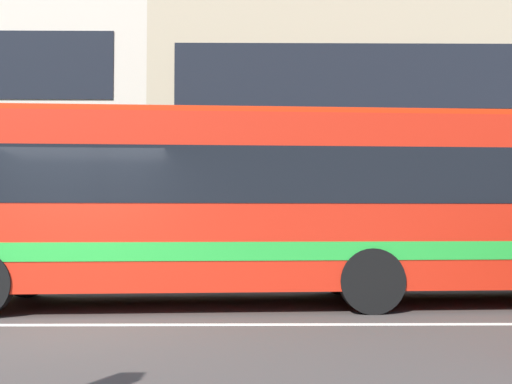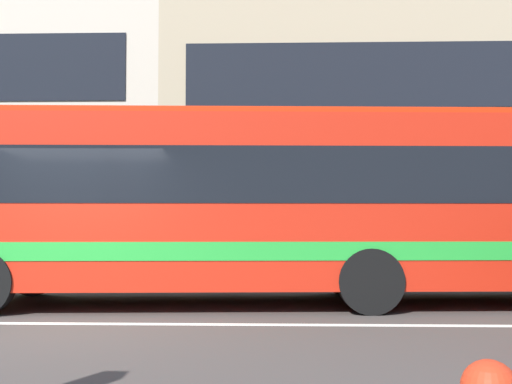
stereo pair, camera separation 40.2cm
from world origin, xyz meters
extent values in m
plane|color=#453D3A|center=(0.00, 0.00, 0.00)|extent=(160.00, 160.00, 0.00)
cube|color=silver|center=(0.00, 0.00, 0.00)|extent=(60.00, 0.16, 0.01)
cube|color=#1F5017|center=(-0.22, 5.37, 0.45)|extent=(20.73, 1.10, 0.90)
cube|color=tan|center=(10.00, 14.65, 4.97)|extent=(21.23, 9.57, 9.95)
cube|color=black|center=(10.00, 9.85, 5.77)|extent=(19.53, 0.04, 1.99)
cube|color=red|center=(3.55, 2.06, 1.71)|extent=(12.28, 3.21, 2.72)
cube|color=black|center=(3.55, 2.06, 2.12)|extent=(11.56, 3.19, 0.87)
cube|color=green|center=(3.55, 2.06, 0.96)|extent=(12.04, 3.22, 0.28)
cube|color=#BA270B|center=(3.55, 2.06, 3.13)|extent=(11.78, 2.78, 0.12)
cylinder|color=black|center=(-1.59, 2.95, 0.50)|extent=(1.01, 0.33, 1.00)
cylinder|color=black|center=(4.38, 0.93, 0.50)|extent=(1.01, 0.33, 1.00)
cylinder|color=black|center=(4.25, 3.27, 0.50)|extent=(1.01, 0.33, 1.00)
camera|label=1|loc=(2.51, -8.30, 1.48)|focal=42.32mm
camera|label=2|loc=(2.91, -8.30, 1.48)|focal=42.32mm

